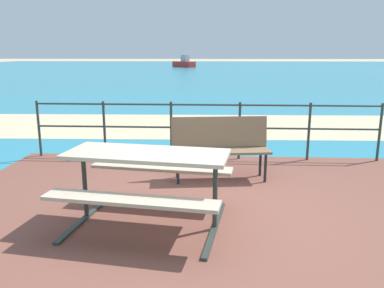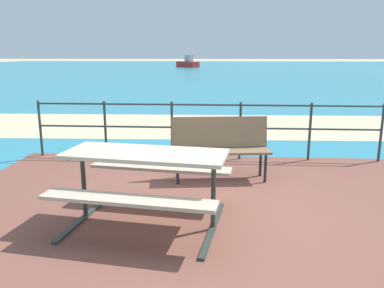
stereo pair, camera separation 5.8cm
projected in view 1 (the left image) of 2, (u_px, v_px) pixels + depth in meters
name	position (u px, v px, depth m)	size (l,w,h in m)	color
ground_plane	(200.00, 219.00, 4.49)	(240.00, 240.00, 0.00)	tan
patio_paving	(200.00, 216.00, 4.48)	(6.40, 5.20, 0.06)	brown
sea_water	(213.00, 70.00, 43.36)	(90.00, 90.00, 0.01)	teal
beach_strip	(208.00, 125.00, 10.22)	(54.00, 3.51, 0.01)	beige
picnic_table	(147.00, 170.00, 4.10)	(1.86, 1.56, 0.80)	#BCAD93
park_bench	(220.00, 143.00, 5.65)	(1.45, 0.60, 0.90)	#7A6047
railing_fence	(205.00, 123.00, 6.70)	(5.94, 0.04, 0.99)	#2D3833
boat_near	(183.00, 63.00, 51.72)	(3.47, 4.03, 1.59)	red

